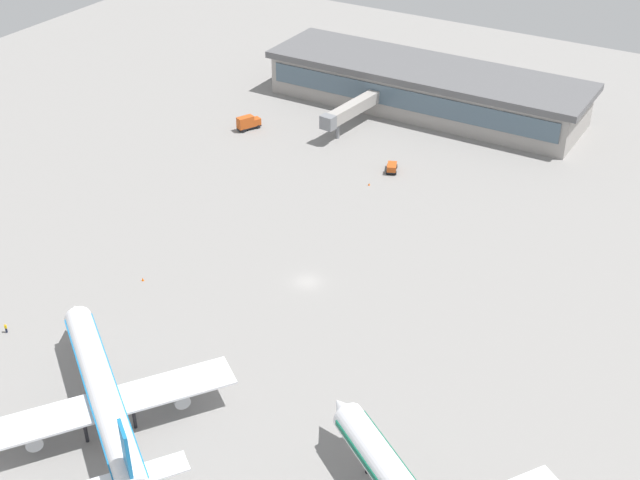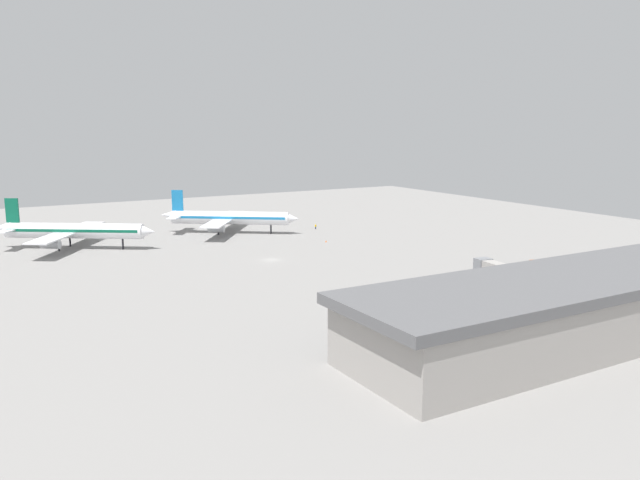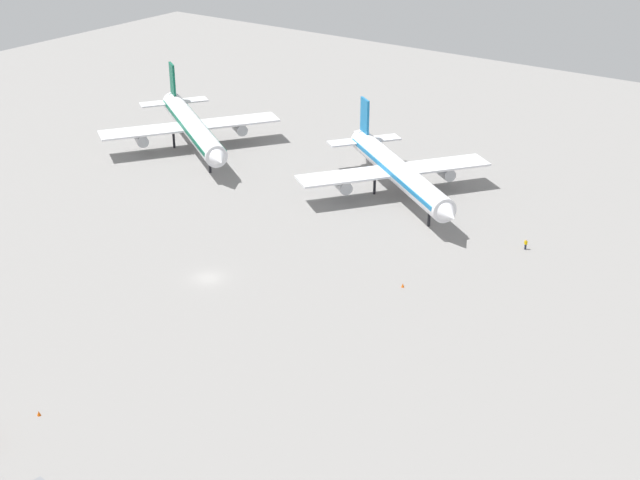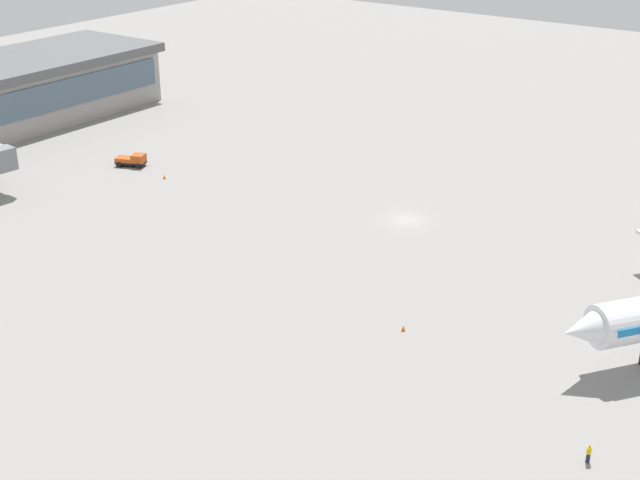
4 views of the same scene
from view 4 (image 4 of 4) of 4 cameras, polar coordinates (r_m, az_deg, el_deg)
ground at (r=111.59m, az=5.66°, el=1.30°), size 288.00×288.00×0.00m
pushback_tractor at (r=133.14m, az=-12.18°, el=5.15°), size 3.53×4.79×1.90m
ground_crew_worker at (r=71.80m, az=17.18°, el=-13.19°), size 0.57×0.45×1.67m
safety_cone_near_gate at (r=127.10m, az=-10.15°, el=4.08°), size 0.44×0.44×0.60m
safety_cone_mid_apron at (r=86.14m, az=5.47°, el=-5.78°), size 0.44×0.44×0.60m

